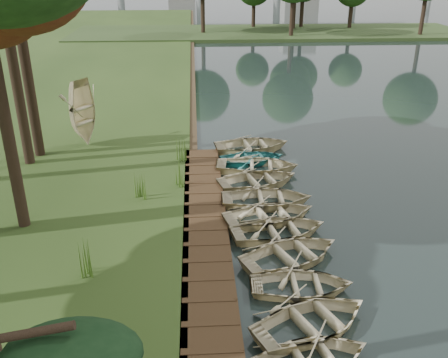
{
  "coord_description": "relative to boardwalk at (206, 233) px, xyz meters",
  "views": [
    {
      "loc": [
        -1.87,
        -15.45,
        9.15
      ],
      "look_at": [
        -0.84,
        1.8,
        1.43
      ],
      "focal_mm": 40.0,
      "sensor_mm": 36.0,
      "label": 1
    }
  ],
  "objects": [
    {
      "name": "ground",
      "position": [
        1.6,
        0.0,
        -0.15
      ],
      "size": [
        300.0,
        300.0,
        0.0
      ],
      "primitive_type": "plane",
      "color": "#3D2F1D"
    },
    {
      "name": "boardwalk",
      "position": [
        0.0,
        0.0,
        0.0
      ],
      "size": [
        1.6,
        16.0,
        0.3
      ],
      "primitive_type": "cube",
      "color": "#382715",
      "rests_on": "ground"
    },
    {
      "name": "peninsula",
      "position": [
        9.6,
        50.0,
        0.08
      ],
      "size": [
        50.0,
        14.0,
        0.45
      ],
      "primitive_type": "cube",
      "color": "#2F441E",
      "rests_on": "ground"
    },
    {
      "name": "rowboat_0",
      "position": [
        2.37,
        -6.47,
        0.22
      ],
      "size": [
        3.6,
        2.99,
        0.64
      ],
      "primitive_type": "imported",
      "rotation": [
        0.0,
        0.0,
        1.85
      ],
      "color": "beige",
      "rests_on": "water"
    },
    {
      "name": "rowboat_1",
      "position": [
        2.71,
        -5.12,
        0.25
      ],
      "size": [
        4.12,
        3.62,
        0.71
      ],
      "primitive_type": "imported",
      "rotation": [
        0.0,
        0.0,
        1.98
      ],
      "color": "beige",
      "rests_on": "water"
    },
    {
      "name": "rowboat_2",
      "position": [
        2.74,
        -3.47,
        0.22
      ],
      "size": [
        3.14,
        2.3,
        0.63
      ],
      "primitive_type": "imported",
      "rotation": [
        0.0,
        0.0,
        1.53
      ],
      "color": "beige",
      "rests_on": "water"
    },
    {
      "name": "rowboat_3",
      "position": [
        2.75,
        -1.85,
        0.26
      ],
      "size": [
        4.16,
        3.63,
        0.72
      ],
      "primitive_type": "imported",
      "rotation": [
        0.0,
        0.0,
        1.97
      ],
      "color": "beige",
      "rests_on": "water"
    },
    {
      "name": "rowboat_4",
      "position": [
        2.59,
        -0.24,
        0.26
      ],
      "size": [
        3.84,
        3.05,
        0.72
      ],
      "primitive_type": "imported",
      "rotation": [
        0.0,
        0.0,
        1.75
      ],
      "color": "beige",
      "rests_on": "water"
    },
    {
      "name": "rowboat_5",
      "position": [
        2.43,
        0.87,
        0.27
      ],
      "size": [
        4.05,
        3.33,
        0.73
      ],
      "primitive_type": "imported",
      "rotation": [
        0.0,
        0.0,
        1.82
      ],
      "color": "beige",
      "rests_on": "water"
    },
    {
      "name": "rowboat_6",
      "position": [
        2.49,
        2.2,
        0.27
      ],
      "size": [
        3.66,
        2.64,
        0.75
      ],
      "primitive_type": "imported",
      "rotation": [
        0.0,
        0.0,
        1.55
      ],
      "color": "beige",
      "rests_on": "water"
    },
    {
      "name": "rowboat_7",
      "position": [
        2.38,
        4.05,
        0.27
      ],
      "size": [
        4.07,
        3.36,
        0.73
      ],
      "primitive_type": "imported",
      "rotation": [
        0.0,
        0.0,
        1.84
      ],
      "color": "beige",
      "rests_on": "water"
    },
    {
      "name": "rowboat_8",
      "position": [
        2.51,
        5.59,
        0.29
      ],
      "size": [
        4.04,
        3.08,
        0.78
      ],
      "primitive_type": "imported",
      "rotation": [
        0.0,
        0.0,
        1.46
      ],
      "color": "beige",
      "rests_on": "water"
    },
    {
      "name": "rowboat_9",
      "position": [
        2.41,
        6.71,
        0.22
      ],
      "size": [
        3.38,
        2.65,
        0.63
      ],
      "primitive_type": "imported",
      "rotation": [
        0.0,
        0.0,
        1.73
      ],
      "color": "teal",
      "rests_on": "water"
    },
    {
      "name": "rowboat_10",
      "position": [
        2.59,
        8.35,
        0.29
      ],
      "size": [
        4.15,
        3.22,
        0.79
      ],
      "primitive_type": "imported",
      "rotation": [
        0.0,
        0.0,
        1.71
      ],
      "color": "beige",
      "rests_on": "water"
    },
    {
      "name": "stored_rowboat",
      "position": [
        -5.88,
        9.05,
        0.5
      ],
      "size": [
        4.18,
        3.85,
        0.71
      ],
      "primitive_type": "imported",
      "rotation": [
        3.14,
        0.0,
        1.02
      ],
      "color": "beige",
      "rests_on": "bank"
    },
    {
      "name": "reeds_0",
      "position": [
        -3.56,
        -2.49,
        0.69
      ],
      "size": [
        0.6,
        0.6,
        1.08
      ],
      "primitive_type": "cone",
      "color": "#3F661E",
      "rests_on": "bank"
    },
    {
      "name": "reeds_1",
      "position": [
        -2.52,
        2.6,
        0.68
      ],
      "size": [
        0.6,
        0.6,
        1.06
      ],
      "primitive_type": "cone",
      "color": "#3F661E",
      "rests_on": "bank"
    },
    {
      "name": "reeds_2",
      "position": [
        -1.0,
        3.77,
        0.65
      ],
      "size": [
        0.6,
        0.6,
        1.0
      ],
      "primitive_type": "cone",
      "color": "#3F661E",
      "rests_on": "bank"
    },
    {
      "name": "reeds_3",
      "position": [
        -1.0,
        6.54,
        0.67
      ],
      "size": [
        0.6,
        0.6,
        1.05
      ],
      "primitive_type": "cone",
      "color": "#3F661E",
      "rests_on": "bank"
    }
  ]
}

